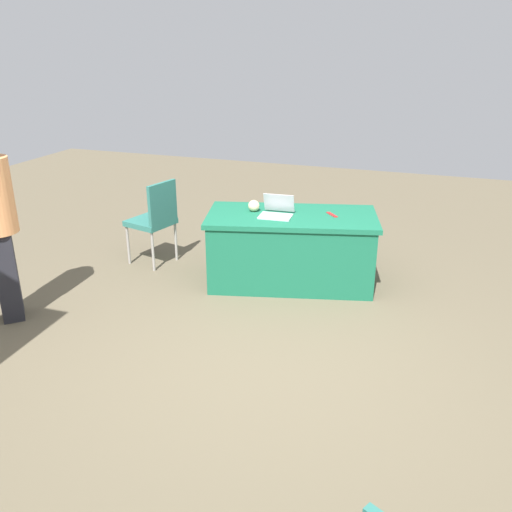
{
  "coord_description": "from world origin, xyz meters",
  "views": [
    {
      "loc": [
        -1.13,
        3.52,
        2.4
      ],
      "look_at": [
        0.1,
        -0.04,
        0.9
      ],
      "focal_mm": 38.31,
      "sensor_mm": 36.0,
      "label": 1
    }
  ],
  "objects": [
    {
      "name": "chair_tucked_left",
      "position": [
        1.84,
        -1.6,
        0.56
      ],
      "size": [
        0.53,
        0.53,
        0.96
      ],
      "rotation": [
        0.0,
        0.0,
        4.47
      ],
      "color": "#9E9993",
      "rests_on": "ground"
    },
    {
      "name": "laptop_silver",
      "position": [
        0.39,
        -1.51,
        0.78
      ],
      "size": [
        0.33,
        0.31,
        0.21
      ],
      "rotation": [
        0.0,
        0.0,
        0.06
      ],
      "color": "silver",
      "rests_on": "table_foreground"
    },
    {
      "name": "yarn_ball",
      "position": [
        0.66,
        -1.58,
        0.8
      ],
      "size": [
        0.12,
        0.12,
        0.12
      ],
      "primitive_type": "sphere",
      "color": "beige",
      "rests_on": "table_foreground"
    },
    {
      "name": "table_foreground",
      "position": [
        0.26,
        -1.6,
        0.37
      ],
      "size": [
        1.87,
        1.23,
        0.74
      ],
      "rotation": [
        0.0,
        0.0,
        0.25
      ],
      "color": "#196647",
      "rests_on": "ground"
    },
    {
      "name": "ground_plane",
      "position": [
        0.0,
        0.0,
        0.0
      ],
      "size": [
        14.4,
        14.4,
        0.0
      ],
      "primitive_type": "plane",
      "color": "brown"
    },
    {
      "name": "scissors_red",
      "position": [
        -0.13,
        -1.72,
        0.75
      ],
      "size": [
        0.14,
        0.16,
        0.01
      ],
      "primitive_type": "cube",
      "rotation": [
        0.0,
        0.0,
        2.28
      ],
      "color": "red",
      "rests_on": "table_foreground"
    }
  ]
}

